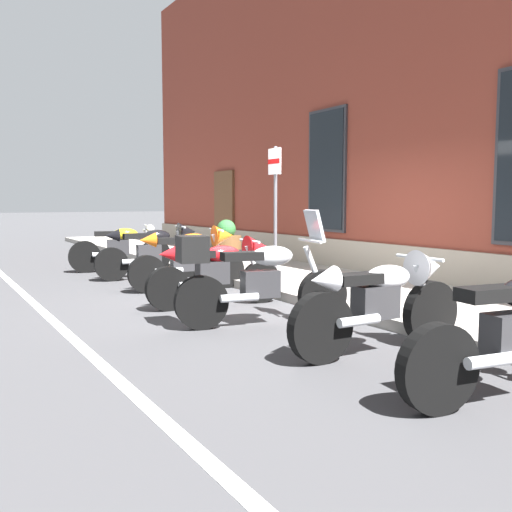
% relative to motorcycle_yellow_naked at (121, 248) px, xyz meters
% --- Properties ---
extents(ground_plane, '(140.00, 140.00, 0.00)m').
position_rel_motorcycle_yellow_naked_xyz_m(ground_plane, '(4.52, 0.95, -0.49)').
color(ground_plane, '#38383A').
extents(sidewalk, '(29.08, 2.75, 0.14)m').
position_rel_motorcycle_yellow_naked_xyz_m(sidewalk, '(4.52, 2.33, -0.42)').
color(sidewalk, gray).
rests_on(sidewalk, ground_plane).
extents(lane_stripe, '(29.08, 0.12, 0.01)m').
position_rel_motorcycle_yellow_naked_xyz_m(lane_stripe, '(4.52, -2.25, -0.48)').
color(lane_stripe, silver).
rests_on(lane_stripe, ground_plane).
extents(motorcycle_yellow_naked, '(0.72, 2.08, 0.98)m').
position_rel_motorcycle_yellow_naked_xyz_m(motorcycle_yellow_naked, '(0.00, 0.00, 0.00)').
color(motorcycle_yellow_naked, black).
rests_on(motorcycle_yellow_naked, ground_plane).
extents(motorcycle_black_sport, '(0.62, 2.12, 1.06)m').
position_rel_motorcycle_yellow_naked_xyz_m(motorcycle_black_sport, '(1.45, 0.22, 0.09)').
color(motorcycle_black_sport, black).
rests_on(motorcycle_black_sport, ground_plane).
extents(motorcycle_orange_sport, '(0.62, 1.98, 1.07)m').
position_rel_motorcycle_yellow_naked_xyz_m(motorcycle_orange_sport, '(3.06, 0.25, 0.09)').
color(motorcycle_orange_sport, black).
rests_on(motorcycle_orange_sport, ground_plane).
extents(motorcycle_red_sport, '(0.62, 2.01, 0.99)m').
position_rel_motorcycle_yellow_naked_xyz_m(motorcycle_red_sport, '(4.60, 0.00, 0.06)').
color(motorcycle_red_sport, black).
rests_on(motorcycle_red_sport, ground_plane).
extents(motorcycle_silver_touring, '(0.79, 2.16, 1.37)m').
position_rel_motorcycle_yellow_naked_xyz_m(motorcycle_silver_touring, '(5.91, -0.22, 0.08)').
color(motorcycle_silver_touring, black).
rests_on(motorcycle_silver_touring, ground_plane).
extents(motorcycle_white_sport, '(0.62, 2.05, 0.99)m').
position_rel_motorcycle_yellow_naked_xyz_m(motorcycle_white_sport, '(7.61, 0.26, 0.06)').
color(motorcycle_white_sport, black).
rests_on(motorcycle_white_sport, ground_plane).
extents(parking_sign, '(0.36, 0.07, 2.26)m').
position_rel_motorcycle_yellow_naked_xyz_m(parking_sign, '(3.45, 1.63, 1.12)').
color(parking_sign, '#4C4C51').
rests_on(parking_sign, sidewalk).
extents(barrel_planter, '(0.67, 0.67, 0.95)m').
position_rel_motorcycle_yellow_naked_xyz_m(barrel_planter, '(1.01, 1.96, 0.04)').
color(barrel_planter, brown).
rests_on(barrel_planter, sidewalk).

